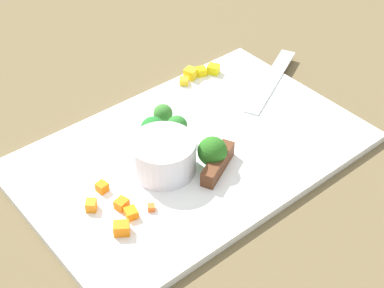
{
  "coord_description": "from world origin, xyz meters",
  "views": [
    {
      "loc": [
        -0.39,
        -0.47,
        0.55
      ],
      "look_at": [
        0.0,
        0.0,
        0.02
      ],
      "focal_mm": 53.86,
      "sensor_mm": 36.0,
      "label": 1
    }
  ],
  "objects": [
    {
      "name": "ground_plane",
      "position": [
        0.0,
        0.0,
        0.0
      ],
      "size": [
        4.0,
        4.0,
        0.0
      ],
      "primitive_type": "plane",
      "color": "brown"
    },
    {
      "name": "cutting_board",
      "position": [
        0.0,
        0.0,
        0.01
      ],
      "size": [
        0.48,
        0.31,
        0.01
      ],
      "primitive_type": "cube",
      "color": "white",
      "rests_on": "ground_plane"
    },
    {
      "name": "prep_bowl",
      "position": [
        -0.06,
        -0.01,
        0.04
      ],
      "size": [
        0.09,
        0.09,
        0.05
      ],
      "primitive_type": "cylinder",
      "color": "white",
      "rests_on": "cutting_board"
    },
    {
      "name": "chef_knife",
      "position": [
        0.06,
        -0.02,
        0.02
      ],
      "size": [
        0.34,
        0.18,
        0.02
      ],
      "rotation": [
        0.0,
        0.0,
        0.45
      ],
      "color": "silver",
      "rests_on": "cutting_board"
    },
    {
      "name": "carrot_dice_0",
      "position": [
        -0.11,
        -0.06,
        0.02
      ],
      "size": [
        0.01,
        0.01,
        0.01
      ],
      "primitive_type": "cube",
      "rotation": [
        0.0,
        0.0,
        0.96
      ],
      "color": "orange",
      "rests_on": "cutting_board"
    },
    {
      "name": "carrot_dice_1",
      "position": [
        -0.14,
        -0.05,
        0.02
      ],
      "size": [
        0.02,
        0.02,
        0.01
      ],
      "primitive_type": "cube",
      "rotation": [
        0.0,
        0.0,
        2.92
      ],
      "color": "orange",
      "rests_on": "cutting_board"
    },
    {
      "name": "carrot_dice_2",
      "position": [
        -0.16,
        -0.06,
        0.02
      ],
      "size": [
        0.02,
        0.02,
        0.02
      ],
      "primitive_type": "cube",
      "rotation": [
        0.0,
        0.0,
        0.95
      ],
      "color": "orange",
      "rests_on": "cutting_board"
    },
    {
      "name": "carrot_dice_3",
      "position": [
        -0.14,
        0.01,
        0.02
      ],
      "size": [
        0.01,
        0.02,
        0.01
      ],
      "primitive_type": "cube",
      "rotation": [
        0.0,
        0.0,
        0.13
      ],
      "color": "orange",
      "rests_on": "cutting_board"
    },
    {
      "name": "carrot_dice_4",
      "position": [
        -0.17,
        -0.01,
        0.02
      ],
      "size": [
        0.02,
        0.02,
        0.01
      ],
      "primitive_type": "cube",
      "rotation": [
        0.0,
        0.0,
        2.42
      ],
      "color": "orange",
      "rests_on": "cutting_board"
    },
    {
      "name": "carrot_dice_5",
      "position": [
        -0.14,
        -0.03,
        0.02
      ],
      "size": [
        0.02,
        0.02,
        0.01
      ],
      "primitive_type": "cube",
      "rotation": [
        0.0,
        0.0,
        1.83
      ],
      "color": "orange",
      "rests_on": "cutting_board"
    },
    {
      "name": "pepper_dice_0",
      "position": [
        0.11,
        0.14,
        0.02
      ],
      "size": [
        0.02,
        0.02,
        0.02
      ],
      "primitive_type": "cube",
      "rotation": [
        0.0,
        0.0,
        1.88
      ],
      "color": "yellow",
      "rests_on": "cutting_board"
    },
    {
      "name": "pepper_dice_1",
      "position": [
        0.13,
        0.14,
        0.02
      ],
      "size": [
        0.02,
        0.02,
        0.01
      ],
      "primitive_type": "cube",
      "rotation": [
        0.0,
        0.0,
        1.18
      ],
      "color": "yellow",
      "rests_on": "cutting_board"
    },
    {
      "name": "pepper_dice_2",
      "position": [
        0.09,
        0.13,
        0.02
      ],
      "size": [
        0.02,
        0.02,
        0.01
      ],
      "primitive_type": "cube",
      "rotation": [
        0.0,
        0.0,
        2.39
      ],
      "color": "yellow",
      "rests_on": "cutting_board"
    },
    {
      "name": "pepper_dice_3",
      "position": [
        0.15,
        0.13,
        0.02
      ],
      "size": [
        0.02,
        0.02,
        0.01
      ],
      "primitive_type": "cube",
      "rotation": [
        0.0,
        0.0,
        2.11
      ],
      "color": "yellow",
      "rests_on": "cutting_board"
    },
    {
      "name": "broccoli_floret_0",
      "position": [
        0.01,
        0.07,
        0.03
      ],
      "size": [
        0.03,
        0.03,
        0.03
      ],
      "color": "#82B76A",
      "rests_on": "cutting_board"
    },
    {
      "name": "broccoli_floret_1",
      "position": [
        -0.03,
        0.05,
        0.04
      ],
      "size": [
        0.04,
        0.04,
        0.04
      ],
      "color": "#8BC155",
      "rests_on": "cutting_board"
    },
    {
      "name": "broccoli_floret_2",
      "position": [
        -0.0,
        0.03,
        0.03
      ],
      "size": [
        0.03,
        0.03,
        0.04
      ],
      "color": "#85B65B",
      "rests_on": "cutting_board"
    },
    {
      "name": "broccoli_floret_3",
      "position": [
        0.0,
        -0.04,
        0.04
      ],
      "size": [
        0.04,
        0.04,
        0.05
      ],
      "color": "#85B256",
      "rests_on": "cutting_board"
    }
  ]
}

